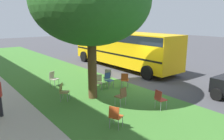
{
  "coord_description": "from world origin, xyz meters",
  "views": [
    {
      "loc": [
        -9.08,
        9.18,
        3.92
      ],
      "look_at": [
        0.24,
        1.88,
        1.15
      ],
      "focal_mm": 35.19,
      "sensor_mm": 36.0,
      "label": 1
    }
  ],
  "objects_px": {
    "chair_4": "(115,115)",
    "chair_5": "(53,78)",
    "chair_0": "(93,76)",
    "chair_6": "(63,91)",
    "chair_8": "(108,75)",
    "street_tree": "(91,1)",
    "chair_2": "(125,79)",
    "chair_9": "(160,98)",
    "school_bus": "(122,46)",
    "chair_7": "(122,95)",
    "chair_3": "(98,81)",
    "chair_1": "(109,79)"
  },
  "relations": [
    {
      "from": "chair_6",
      "to": "school_bus",
      "type": "xyz_separation_m",
      "value": [
        4.08,
        -7.29,
        1.24
      ]
    },
    {
      "from": "chair_0",
      "to": "chair_8",
      "type": "relative_size",
      "value": 1.0
    },
    {
      "from": "chair_1",
      "to": "chair_5",
      "type": "distance_m",
      "value": 3.3
    },
    {
      "from": "chair_3",
      "to": "chair_5",
      "type": "height_order",
      "value": "same"
    },
    {
      "from": "chair_1",
      "to": "chair_8",
      "type": "distance_m",
      "value": 0.81
    },
    {
      "from": "chair_1",
      "to": "chair_3",
      "type": "height_order",
      "value": "same"
    },
    {
      "from": "street_tree",
      "to": "chair_3",
      "type": "relative_size",
      "value": 7.71
    },
    {
      "from": "school_bus",
      "to": "chair_6",
      "type": "bearing_deg",
      "value": 119.24
    },
    {
      "from": "chair_0",
      "to": "chair_7",
      "type": "relative_size",
      "value": 1.0
    },
    {
      "from": "chair_0",
      "to": "chair_5",
      "type": "height_order",
      "value": "same"
    },
    {
      "from": "chair_1",
      "to": "chair_2",
      "type": "bearing_deg",
      "value": -131.91
    },
    {
      "from": "street_tree",
      "to": "chair_2",
      "type": "distance_m",
      "value": 4.82
    },
    {
      "from": "chair_0",
      "to": "chair_3",
      "type": "height_order",
      "value": "same"
    },
    {
      "from": "chair_5",
      "to": "chair_7",
      "type": "bearing_deg",
      "value": -166.09
    },
    {
      "from": "chair_8",
      "to": "school_bus",
      "type": "height_order",
      "value": "school_bus"
    },
    {
      "from": "chair_1",
      "to": "chair_6",
      "type": "xyz_separation_m",
      "value": [
        -0.33,
        3.03,
        0.0
      ]
    },
    {
      "from": "chair_9",
      "to": "school_bus",
      "type": "distance_m",
      "value": 8.94
    },
    {
      "from": "chair_5",
      "to": "chair_9",
      "type": "xyz_separation_m",
      "value": [
        -6.19,
        -2.27,
        0.0
      ]
    },
    {
      "from": "chair_4",
      "to": "chair_5",
      "type": "bearing_deg",
      "value": -3.45
    },
    {
      "from": "street_tree",
      "to": "chair_7",
      "type": "height_order",
      "value": "street_tree"
    },
    {
      "from": "chair_1",
      "to": "chair_6",
      "type": "bearing_deg",
      "value": 96.3
    },
    {
      "from": "chair_7",
      "to": "chair_9",
      "type": "height_order",
      "value": "same"
    },
    {
      "from": "chair_0",
      "to": "chair_4",
      "type": "relative_size",
      "value": 1.0
    },
    {
      "from": "chair_0",
      "to": "chair_3",
      "type": "xyz_separation_m",
      "value": [
        -1.16,
        0.42,
        0.0
      ]
    },
    {
      "from": "chair_6",
      "to": "chair_2",
      "type": "bearing_deg",
      "value": -94.55
    },
    {
      "from": "chair_1",
      "to": "chair_8",
      "type": "height_order",
      "value": "same"
    },
    {
      "from": "chair_3",
      "to": "chair_6",
      "type": "relative_size",
      "value": 1.0
    },
    {
      "from": "chair_9",
      "to": "school_bus",
      "type": "height_order",
      "value": "school_bus"
    },
    {
      "from": "chair_2",
      "to": "school_bus",
      "type": "xyz_separation_m",
      "value": [
        4.38,
        -3.56,
        1.24
      ]
    },
    {
      "from": "chair_2",
      "to": "chair_6",
      "type": "bearing_deg",
      "value": 85.45
    },
    {
      "from": "chair_6",
      "to": "chair_8",
      "type": "height_order",
      "value": "same"
    },
    {
      "from": "school_bus",
      "to": "street_tree",
      "type": "bearing_deg",
      "value": 127.92
    },
    {
      "from": "chair_2",
      "to": "chair_6",
      "type": "distance_m",
      "value": 3.74
    },
    {
      "from": "chair_5",
      "to": "chair_9",
      "type": "height_order",
      "value": "same"
    },
    {
      "from": "street_tree",
      "to": "chair_0",
      "type": "distance_m",
      "value": 4.83
    },
    {
      "from": "chair_9",
      "to": "chair_0",
      "type": "bearing_deg",
      "value": 1.92
    },
    {
      "from": "street_tree",
      "to": "chair_2",
      "type": "bearing_deg",
      "value": -84.28
    },
    {
      "from": "chair_3",
      "to": "chair_1",
      "type": "bearing_deg",
      "value": -87.91
    },
    {
      "from": "chair_4",
      "to": "chair_0",
      "type": "bearing_deg",
      "value": -25.41
    },
    {
      "from": "chair_5",
      "to": "chair_8",
      "type": "height_order",
      "value": "same"
    },
    {
      "from": "chair_7",
      "to": "chair_9",
      "type": "relative_size",
      "value": 1.0
    },
    {
      "from": "chair_7",
      "to": "chair_8",
      "type": "height_order",
      "value": "same"
    },
    {
      "from": "street_tree",
      "to": "chair_2",
      "type": "relative_size",
      "value": 7.71
    },
    {
      "from": "chair_4",
      "to": "chair_6",
      "type": "distance_m",
      "value": 3.76
    },
    {
      "from": "street_tree",
      "to": "school_bus",
      "type": "distance_m",
      "value": 8.07
    },
    {
      "from": "chair_5",
      "to": "chair_8",
      "type": "xyz_separation_m",
      "value": [
        -1.57,
        -2.86,
        0.0
      ]
    },
    {
      "from": "chair_0",
      "to": "chair_1",
      "type": "height_order",
      "value": "same"
    },
    {
      "from": "chair_7",
      "to": "school_bus",
      "type": "height_order",
      "value": "school_bus"
    },
    {
      "from": "chair_8",
      "to": "chair_9",
      "type": "distance_m",
      "value": 4.65
    },
    {
      "from": "chair_3",
      "to": "chair_4",
      "type": "distance_m",
      "value": 4.55
    }
  ]
}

